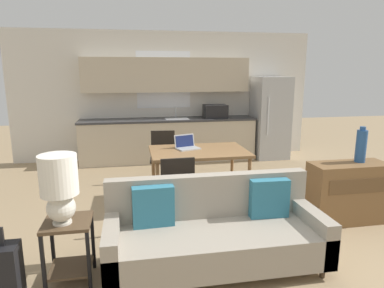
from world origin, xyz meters
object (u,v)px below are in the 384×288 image
at_px(refrigerator, 270,118).
at_px(couch, 214,233).
at_px(dining_table, 199,155).
at_px(side_table, 69,242).
at_px(dining_chair_far_left, 163,155).
at_px(dining_chair_near_left, 176,187).
at_px(credenza, 347,192).
at_px(vase, 361,146).
at_px(laptop, 187,145).
at_px(table_lamp, 59,185).

relative_size(refrigerator, couch, 0.84).
distance_m(dining_table, side_table, 2.35).
bearing_deg(dining_chair_far_left, dining_chair_near_left, -84.24).
distance_m(credenza, dining_chair_far_left, 2.84).
height_order(refrigerator, dining_table, refrigerator).
bearing_deg(dining_table, dining_chair_far_left, 117.74).
height_order(couch, dining_chair_near_left, dining_chair_near_left).
bearing_deg(couch, refrigerator, 60.59).
bearing_deg(vase, laptop, 150.77).
relative_size(table_lamp, credenza, 0.63).
height_order(side_table, table_lamp, table_lamp).
distance_m(couch, credenza, 2.01).
height_order(dining_chair_near_left, laptop, laptop).
xyz_separation_m(table_lamp, credenza, (3.28, 0.75, -0.56)).
bearing_deg(dining_chair_near_left, credenza, 171.34).
xyz_separation_m(table_lamp, dining_chair_near_left, (1.13, 0.98, -0.43)).
bearing_deg(refrigerator, side_table, -131.71).
bearing_deg(table_lamp, couch, 3.43).
relative_size(table_lamp, dining_chair_far_left, 0.68).
xyz_separation_m(refrigerator, side_table, (-3.60, -4.04, -0.49)).
xyz_separation_m(couch, side_table, (-1.35, -0.04, 0.06)).
relative_size(refrigerator, credenza, 1.82).
bearing_deg(laptop, table_lamp, -144.60).
bearing_deg(vase, table_lamp, -167.04).
bearing_deg(side_table, credenza, 12.27).
height_order(vase, dining_chair_near_left, vase).
relative_size(table_lamp, laptop, 1.60).
bearing_deg(laptop, couch, -109.34).
relative_size(side_table, vase, 1.31).
relative_size(dining_chair_far_left, laptop, 2.35).
xyz_separation_m(dining_table, dining_chair_near_left, (-0.44, -0.80, -0.19)).
height_order(refrigerator, vase, refrigerator).
xyz_separation_m(dining_chair_far_left, laptop, (0.28, -0.69, 0.30)).
height_order(table_lamp, credenza, table_lamp).
bearing_deg(side_table, dining_table, 48.50).
bearing_deg(dining_chair_near_left, dining_chair_far_left, -92.51).
distance_m(refrigerator, side_table, 5.44).
xyz_separation_m(refrigerator, dining_chair_near_left, (-2.50, -3.10, -0.37)).
distance_m(table_lamp, dining_chair_far_left, 2.88).
distance_m(side_table, credenza, 3.32).
bearing_deg(laptop, credenza, -50.47).
height_order(dining_chair_far_left, laptop, laptop).
bearing_deg(dining_chair_far_left, couch, -78.57).
relative_size(credenza, dining_chair_near_left, 1.08).
height_order(dining_table, vase, vase).
distance_m(couch, laptop, 1.90).
distance_m(dining_table, vase, 2.13).
bearing_deg(vase, dining_table, 152.08).
bearing_deg(dining_table, credenza, -31.23).
distance_m(vase, dining_chair_far_left, 2.97).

